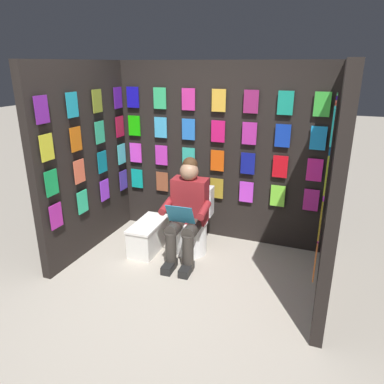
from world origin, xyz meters
TOP-DOWN VIEW (x-y plane):
  - ground_plane at (0.00, 0.00)m, footprint 30.00×30.00m
  - display_wall_back at (0.00, -1.71)m, footprint 2.75×0.14m
  - display_wall_left at (-1.37, -0.83)m, footprint 0.14×1.66m
  - display_wall_right at (1.37, -0.83)m, footprint 0.14×1.66m
  - toilet at (0.15, -1.18)m, footprint 0.41×0.56m
  - person_reading at (0.14, -0.96)m, footprint 0.54×0.70m
  - comic_longbox_near at (0.66, -0.99)m, footprint 0.33×0.66m

SIDE VIEW (x-z plane):
  - ground_plane at x=0.00m, z-range 0.00..0.00m
  - comic_longbox_near at x=0.66m, z-range 0.00..0.36m
  - toilet at x=0.15m, z-range -0.06..0.71m
  - person_reading at x=0.14m, z-range 0.00..1.20m
  - display_wall_left at x=-1.37m, z-range 0.00..2.21m
  - display_wall_right at x=1.37m, z-range 0.00..2.21m
  - display_wall_back at x=0.00m, z-range 0.00..2.21m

